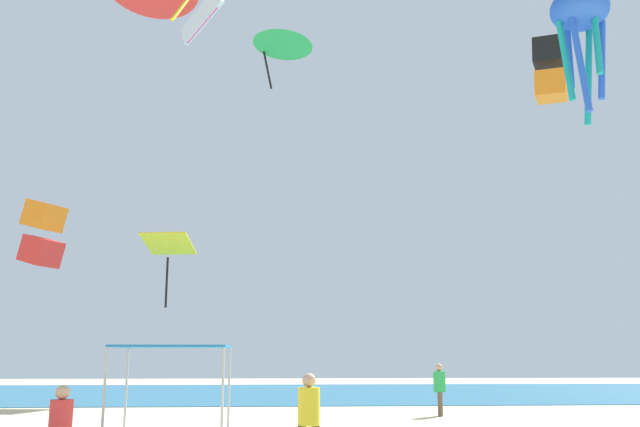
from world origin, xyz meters
name	(u,v)px	position (x,y,z in m)	size (l,w,h in m)	color
ocean_strip	(324,392)	(0.00, 26.62, 0.01)	(110.00, 24.32, 0.03)	#1E6B93
canopy_tent	(173,350)	(-5.82, 3.33, 2.26)	(3.02, 2.74, 2.39)	#B2B2B7
person_leftmost	(440,385)	(2.97, 9.25, 1.08)	(0.44, 0.48, 1.85)	brown
person_central	(309,413)	(-2.39, -2.62, 1.04)	(0.43, 0.42, 1.77)	black
person_rightmost	(60,426)	(-6.62, -3.90, 0.95)	(0.40, 0.38, 1.61)	brown
kite_box_orange	(43,234)	(-13.72, 15.87, 7.64)	(2.08, 1.97, 3.17)	orange
kite_parafoil_white	(202,17)	(-7.69, 23.09, 22.46)	(2.96, 3.45, 2.59)	white
kite_octopus_blue	(580,16)	(7.66, 5.74, 13.95)	(2.68, 2.68, 4.83)	blue
kite_diamond_yellow	(168,247)	(-8.31, 17.97, 7.40)	(2.63, 2.55, 3.52)	yellow
kite_delta_green	(283,41)	(-2.70, 23.81, 21.39)	(5.30, 5.29, 3.19)	green
kite_box_black	(550,70)	(9.37, 12.58, 14.93)	(1.83, 1.81, 2.84)	black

